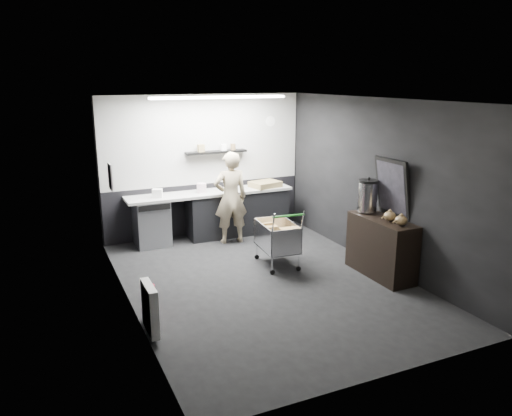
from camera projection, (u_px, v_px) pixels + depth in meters
name	position (u px, v px, depth m)	size (l,w,h in m)	color
floor	(265.00, 282.00, 7.56)	(5.50, 5.50, 0.00)	black
ceiling	(266.00, 100.00, 6.87)	(5.50, 5.50, 0.00)	white
wall_back	(204.00, 166.00, 9.64)	(5.50, 5.50, 0.00)	black
wall_front	(388.00, 254.00, 4.79)	(5.50, 5.50, 0.00)	black
wall_left	(125.00, 210.00, 6.42)	(5.50, 5.50, 0.00)	black
wall_right	(378.00, 183.00, 8.01)	(5.50, 5.50, 0.00)	black
kitchen_wall_panel	(204.00, 140.00, 9.49)	(3.95, 0.02, 1.70)	#B6B6B1
dado_panel	(206.00, 208.00, 9.84)	(3.95, 0.02, 1.00)	black
floating_shelf	(216.00, 152.00, 9.53)	(1.20, 0.22, 0.04)	black
wall_clock	(270.00, 121.00, 9.97)	(0.20, 0.20, 0.03)	white
poster	(110.00, 177.00, 7.52)	(0.02, 0.30, 0.40)	white
poster_red_band	(110.00, 172.00, 7.50)	(0.01, 0.22, 0.10)	red
radiator	(150.00, 308.00, 5.90)	(0.10, 0.50, 0.60)	white
ceiling_strip	(219.00, 97.00, 8.51)	(2.40, 0.20, 0.04)	white
prep_counter	(218.00, 213.00, 9.63)	(3.20, 0.61, 0.90)	black
person	(231.00, 198.00, 9.17)	(0.62, 0.41, 1.71)	beige
shopping_cart	(277.00, 238.00, 8.12)	(0.60, 0.93, 0.97)	silver
sideboard	(381.00, 239.00, 7.71)	(0.52, 1.22, 1.83)	black
fire_extinguisher	(149.00, 300.00, 6.36)	(0.16, 0.16, 0.52)	red
cardboard_box	(265.00, 184.00, 9.85)	(0.55, 0.42, 0.11)	olive
pink_tub	(202.00, 188.00, 9.37)	(0.18, 0.18, 0.18)	silver
white_container	(157.00, 193.00, 8.99)	(0.17, 0.13, 0.15)	white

